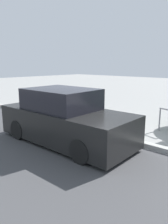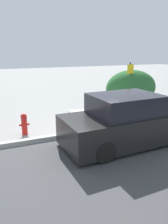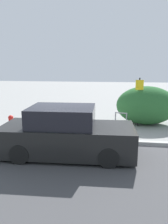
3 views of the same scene
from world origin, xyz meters
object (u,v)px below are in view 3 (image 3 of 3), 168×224
Objects in this scene: sign_post at (139,97)px; fire_hydrant at (11,123)px; parked_car_near at (66,134)px; bike_rack at (121,120)px; bench at (73,122)px.

fire_hydrant is (-5.54, -1.76, -0.98)m from sign_post.
sign_post is 3.01× the size of fire_hydrant.
fire_hydrant is 0.18× the size of parked_car_near.
sign_post is at bearing 45.94° from bike_rack.
sign_post reaches higher than bike_rack.
sign_post is 0.54× the size of parked_car_near.
sign_post is 4.70m from parked_car_near.
bench is 2.01× the size of bike_rack.
fire_hydrant is at bearing -162.37° from sign_post.
bike_rack is 1.08× the size of fire_hydrant.
parked_car_near is (2.88, -2.06, 0.30)m from fire_hydrant.
sign_post is (2.89, 1.48, 0.91)m from bench.
fire_hydrant is 3.55m from parked_car_near.
parked_car_near is (-1.83, -2.96, 0.20)m from bike_rack.
bench is 2.67m from fire_hydrant.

